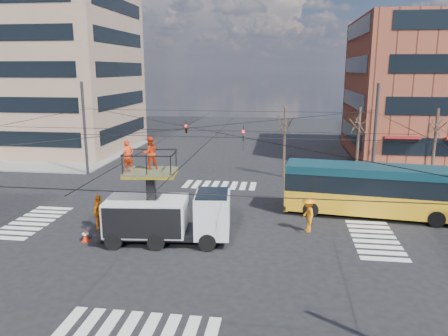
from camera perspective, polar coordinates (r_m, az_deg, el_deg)
ground at (r=25.37m, az=-3.88°, el=-8.07°), size 120.00×120.00×0.00m
sidewalk_nw at (r=52.01m, az=-22.19°, el=1.93°), size 18.00×18.00×0.12m
crosswalks at (r=25.37m, az=-3.88°, el=-8.05°), size 22.40×22.40×0.02m
building_tower at (r=54.63m, az=-22.89°, el=18.14°), size 18.06×16.06×30.00m
overhead_network at (r=24.58m, az=-4.01°, el=1.66°), size 24.24×24.24×8.00m
tree_a at (r=36.96m, az=7.97°, el=5.85°), size 2.00×2.00×6.00m
tree_b at (r=37.45m, az=17.23°, el=5.49°), size 2.00×2.00×6.00m
tree_c at (r=38.88m, az=26.01°, el=5.02°), size 2.00×2.00×6.00m
utility_truck at (r=23.26m, az=-7.44°, el=-5.07°), size 7.20×3.22×5.61m
city_bus at (r=28.69m, az=19.24°, el=-2.68°), size 11.34×3.88×3.20m
traffic_cone at (r=24.75m, az=-17.65°, el=-8.40°), size 0.36×0.36×0.66m
worker_ground at (r=26.21m, az=-16.08°, el=-5.54°), size 0.50×1.18×2.02m
flagger at (r=25.19m, az=10.90°, el=-6.00°), size 1.06×1.45×2.02m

